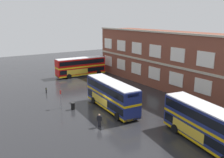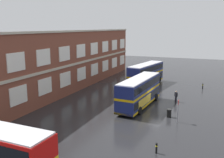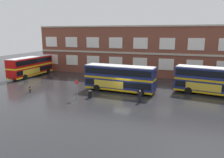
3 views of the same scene
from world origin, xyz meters
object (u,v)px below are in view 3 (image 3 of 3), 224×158
(double_decker_far, at_px, (214,81))
(waiting_passenger, at_px, (140,96))
(double_decker_near, at_px, (31,66))
(station_litter_bin, at_px, (90,94))
(double_decker_middle, at_px, (119,78))
(safety_bollard_east, at_px, (30,90))
(bus_stand_flag, at_px, (77,88))

(double_decker_far, distance_m, waiting_passenger, 11.91)
(double_decker_near, relative_size, waiting_passenger, 6.52)
(double_decker_near, bearing_deg, station_litter_bin, -29.10)
(double_decker_far, bearing_deg, double_decker_near, 175.41)
(double_decker_middle, distance_m, station_litter_bin, 5.73)
(double_decker_far, xyz_separation_m, safety_bollard_east, (-26.37, -7.96, -1.66))
(double_decker_middle, bearing_deg, station_litter_bin, -121.67)
(double_decker_near, distance_m, double_decker_middle, 21.80)
(double_decker_middle, height_order, double_decker_far, same)
(bus_stand_flag, height_order, safety_bollard_east, bus_stand_flag)
(double_decker_near, xyz_separation_m, safety_bollard_east, (8.41, -10.76, -1.66))
(double_decker_middle, relative_size, bus_stand_flag, 4.13)
(double_decker_near, xyz_separation_m, bus_stand_flag, (16.84, -11.36, -0.51))
(double_decker_near, bearing_deg, waiting_passenger, -21.37)
(waiting_passenger, height_order, bus_stand_flag, bus_stand_flag)
(safety_bollard_east, bearing_deg, double_decker_middle, 22.63)
(station_litter_bin, bearing_deg, safety_bollard_east, -176.41)
(double_decker_near, height_order, station_litter_bin, double_decker_near)
(double_decker_near, xyz_separation_m, station_litter_bin, (18.22, -10.14, -1.63))
(double_decker_middle, bearing_deg, double_decker_far, 11.05)
(bus_stand_flag, bearing_deg, waiting_passenger, 9.79)
(double_decker_far, height_order, bus_stand_flag, double_decker_far)
(double_decker_far, bearing_deg, waiting_passenger, -143.16)
(double_decker_near, relative_size, station_litter_bin, 10.76)
(waiting_passenger, relative_size, bus_stand_flag, 0.63)
(station_litter_bin, distance_m, safety_bollard_east, 9.83)
(double_decker_middle, xyz_separation_m, safety_bollard_east, (-12.69, -5.29, -1.66))
(safety_bollard_east, bearing_deg, bus_stand_flag, -4.09)
(bus_stand_flag, bearing_deg, safety_bollard_east, 175.91)
(bus_stand_flag, bearing_deg, double_decker_far, 25.51)
(double_decker_near, height_order, double_decker_middle, same)
(double_decker_near, relative_size, bus_stand_flag, 4.11)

